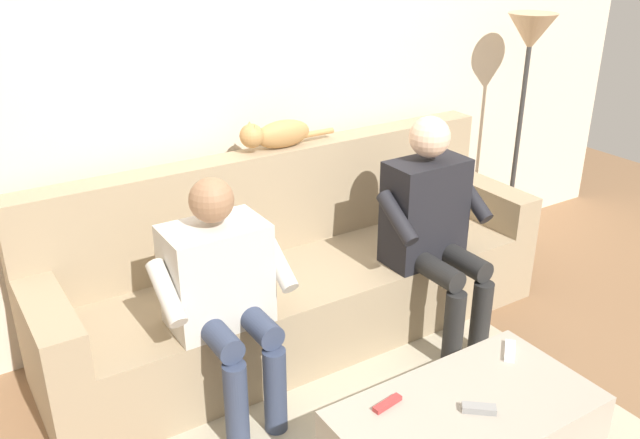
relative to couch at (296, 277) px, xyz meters
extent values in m
plane|color=#846042|center=(0.00, 0.74, -0.32)|extent=(8.00, 8.00, 0.00)
cube|color=beige|center=(0.00, -0.45, 0.99)|extent=(5.71, 0.06, 2.62)
cube|color=#9E896B|center=(0.00, 0.14, -0.11)|extent=(2.29, 0.59, 0.40)
cube|color=#9E896B|center=(0.00, -0.23, 0.16)|extent=(2.64, 0.16, 0.94)
cube|color=#9E896B|center=(-1.23, 0.14, -0.01)|extent=(0.17, 0.59, 0.61)
cube|color=#9E896B|center=(1.23, 0.14, -0.01)|extent=(0.17, 0.59, 0.61)
cube|color=black|center=(-0.57, 0.32, 0.36)|extent=(0.41, 0.23, 0.54)
sphere|color=beige|center=(-0.57, 0.32, 0.74)|extent=(0.20, 0.20, 0.20)
cylinder|color=black|center=(-0.66, 0.50, 0.14)|extent=(0.11, 0.36, 0.11)
cylinder|color=black|center=(-0.48, 0.50, 0.14)|extent=(0.11, 0.36, 0.11)
cylinder|color=black|center=(-0.66, 0.68, -0.11)|extent=(0.10, 0.10, 0.40)
cylinder|color=black|center=(-0.48, 0.68, -0.11)|extent=(0.10, 0.10, 0.40)
cylinder|color=black|center=(-0.81, 0.40, 0.41)|extent=(0.08, 0.27, 0.22)
cylinder|color=black|center=(-0.32, 0.40, 0.41)|extent=(0.08, 0.27, 0.22)
cube|color=beige|center=(0.57, 0.30, 0.32)|extent=(0.43, 0.27, 0.46)
sphere|color=#936B4C|center=(0.57, 0.30, 0.66)|extent=(0.19, 0.19, 0.19)
cylinder|color=#333D56|center=(0.48, 0.46, 0.14)|extent=(0.11, 0.33, 0.11)
cylinder|color=#333D56|center=(0.66, 0.46, 0.14)|extent=(0.11, 0.33, 0.11)
cylinder|color=#333D56|center=(0.48, 0.63, -0.11)|extent=(0.10, 0.10, 0.40)
cylinder|color=#333D56|center=(0.66, 0.63, -0.11)|extent=(0.10, 0.10, 0.40)
cylinder|color=beige|center=(0.31, 0.38, 0.34)|extent=(0.08, 0.27, 0.22)
cylinder|color=beige|center=(0.82, 0.38, 0.34)|extent=(0.08, 0.27, 0.22)
ellipsoid|color=#B7844C|center=(-0.07, -0.23, 0.70)|extent=(0.31, 0.11, 0.14)
sphere|color=#B7844C|center=(0.11, -0.23, 0.72)|extent=(0.12, 0.12, 0.12)
cone|color=#B7844C|center=(0.10, -0.26, 0.76)|extent=(0.04, 0.04, 0.04)
cone|color=#B7844C|center=(0.10, -0.20, 0.76)|extent=(0.04, 0.04, 0.04)
cylinder|color=#B7844C|center=(-0.28, -0.23, 0.67)|extent=(0.18, 0.03, 0.03)
cube|color=white|center=(-0.38, 1.11, 0.05)|extent=(0.14, 0.13, 0.02)
cube|color=gray|center=(-0.01, 1.31, 0.05)|extent=(0.12, 0.11, 0.03)
cube|color=#B73333|center=(0.26, 1.10, 0.05)|extent=(0.13, 0.05, 0.02)
cylinder|color=#2D2D2D|center=(-1.71, -0.12, -0.31)|extent=(0.24, 0.24, 0.02)
cylinder|color=#333333|center=(-1.71, -0.12, 0.38)|extent=(0.03, 0.03, 1.38)
cone|color=tan|center=(-1.71, -0.12, 1.09)|extent=(0.29, 0.29, 0.22)
camera|label=1|loc=(1.55, 2.66, 1.69)|focal=37.87mm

